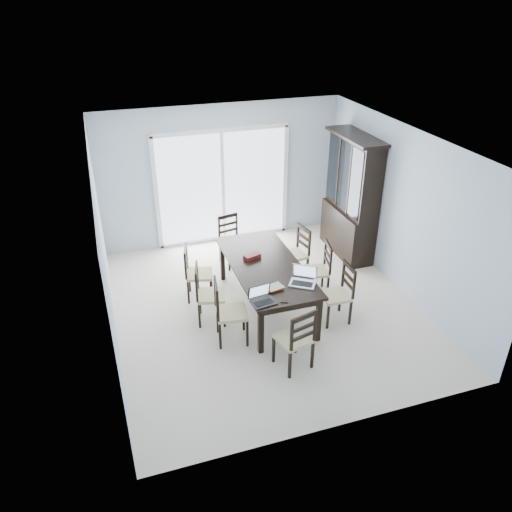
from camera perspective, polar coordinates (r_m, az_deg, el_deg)
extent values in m
plane|color=beige|center=(7.80, 1.11, -5.80)|extent=(5.00, 5.00, 0.00)
plane|color=white|center=(6.67, 1.33, 12.89)|extent=(5.00, 5.00, 0.00)
cube|color=#ADBCCE|center=(9.35, -3.90, 9.22)|extent=(4.50, 0.02, 2.60)
cube|color=#ADBCCE|center=(6.81, -16.96, 0.10)|extent=(0.02, 5.00, 2.60)
cube|color=#ADBCCE|center=(8.10, 16.47, 4.88)|extent=(0.02, 5.00, 2.60)
cube|color=gray|center=(10.76, -5.02, 4.14)|extent=(4.50, 2.00, 0.10)
cube|color=#99999E|center=(11.44, -6.35, 8.85)|extent=(4.50, 0.06, 1.10)
cube|color=black|center=(7.41, 1.17, -1.15)|extent=(1.00, 2.20, 0.04)
cube|color=black|center=(7.44, 1.16, -1.55)|extent=(0.88, 2.08, 0.10)
cube|color=black|center=(6.72, 0.54, -8.63)|extent=(0.07, 0.07, 0.69)
cube|color=black|center=(6.98, 7.14, -7.26)|extent=(0.07, 0.07, 0.69)
cube|color=black|center=(8.33, -3.85, -0.62)|extent=(0.07, 0.07, 0.69)
cube|color=black|center=(8.54, 1.60, 0.25)|extent=(0.07, 0.07, 0.69)
cube|color=black|center=(9.30, 10.36, 2.84)|extent=(0.45, 1.30, 0.85)
cube|color=black|center=(8.91, 11.15, 9.09)|extent=(0.38, 1.30, 1.30)
cube|color=black|center=(8.69, 11.40, 13.26)|extent=(0.50, 1.38, 0.05)
cube|color=black|center=(8.47, 11.31, 8.04)|extent=(0.02, 0.36, 1.18)
cube|color=black|center=(8.82, 10.02, 8.99)|extent=(0.02, 0.36, 1.18)
cube|color=black|center=(9.17, 8.82, 9.86)|extent=(0.02, 0.36, 1.18)
cube|color=silver|center=(9.42, -3.82, 7.75)|extent=(2.40, 0.02, 2.10)
cube|color=white|center=(9.07, -4.02, 14.15)|extent=(2.52, 0.05, 0.08)
cube|color=white|center=(9.41, -3.79, 7.72)|extent=(0.06, 0.05, 2.10)
cube|color=white|center=(9.82, -3.60, 2.14)|extent=(2.52, 0.05, 0.05)
cube|color=black|center=(7.17, -4.41, -7.32)|extent=(0.04, 0.04, 0.42)
cube|color=black|center=(6.87, -4.12, -9.14)|extent=(0.04, 0.04, 0.42)
cube|color=black|center=(7.20, -1.43, -7.06)|extent=(0.04, 0.04, 0.42)
cube|color=black|center=(6.90, -1.00, -8.86)|extent=(0.04, 0.04, 0.42)
cube|color=beige|center=(6.90, -2.78, -6.52)|extent=(0.47, 0.47, 0.05)
cube|color=black|center=(7.59, -6.41, -5.25)|extent=(0.04, 0.04, 0.41)
cube|color=black|center=(7.29, -6.48, -6.83)|extent=(0.04, 0.04, 0.41)
cube|color=black|center=(7.58, -3.69, -5.16)|extent=(0.04, 0.04, 0.41)
cube|color=black|center=(7.28, -3.64, -6.74)|extent=(0.04, 0.04, 0.41)
cube|color=beige|center=(7.30, -5.13, -4.52)|extent=(0.48, 0.48, 0.05)
cube|color=black|center=(8.13, -7.60, -2.82)|extent=(0.04, 0.04, 0.40)
cube|color=black|center=(7.83, -7.73, -4.17)|extent=(0.04, 0.04, 0.40)
cube|color=black|center=(8.11, -5.12, -2.74)|extent=(0.04, 0.04, 0.40)
cube|color=black|center=(7.81, -5.15, -4.10)|extent=(0.04, 0.04, 0.40)
cube|color=beige|center=(7.85, -6.49, -2.07)|extent=(0.47, 0.47, 0.05)
cube|color=black|center=(7.44, 10.71, -6.40)|extent=(0.03, 0.03, 0.40)
cube|color=black|center=(7.70, 9.56, -4.97)|extent=(0.03, 0.03, 0.40)
cube|color=black|center=(7.31, 8.22, -6.91)|extent=(0.03, 0.03, 0.40)
cube|color=black|center=(7.57, 7.14, -5.43)|extent=(0.03, 0.03, 0.40)
cube|color=beige|center=(7.38, 9.04, -4.50)|extent=(0.40, 0.40, 0.05)
cube|color=black|center=(7.96, 8.19, -3.62)|extent=(0.04, 0.04, 0.39)
cube|color=black|center=(8.25, 7.61, -2.34)|extent=(0.04, 0.04, 0.39)
cube|color=black|center=(7.89, 5.75, -3.81)|extent=(0.04, 0.04, 0.39)
cube|color=black|center=(8.17, 5.24, -2.50)|extent=(0.04, 0.04, 0.39)
cube|color=beige|center=(7.95, 6.79, -1.72)|extent=(0.45, 0.45, 0.05)
cube|color=black|center=(8.43, 5.89, -1.47)|extent=(0.04, 0.04, 0.40)
cube|color=black|center=(8.68, 4.60, -0.43)|extent=(0.04, 0.04, 0.40)
cube|color=black|center=(8.26, 3.84, -2.06)|extent=(0.04, 0.04, 0.40)
cube|color=black|center=(8.52, 2.59, -0.98)|extent=(0.04, 0.04, 0.40)
cube|color=beige|center=(8.36, 4.29, 0.10)|extent=(0.45, 0.45, 0.05)
cube|color=black|center=(6.43, 3.88, -12.36)|extent=(0.04, 0.04, 0.41)
cube|color=black|center=(6.61, 6.46, -11.19)|extent=(0.04, 0.04, 0.41)
cube|color=black|center=(6.65, 2.02, -10.65)|extent=(0.04, 0.04, 0.41)
cube|color=black|center=(6.82, 4.56, -9.58)|extent=(0.04, 0.04, 0.41)
cube|color=beige|center=(6.48, 4.30, -9.38)|extent=(0.49, 0.49, 0.05)
cube|color=black|center=(9.07, -2.15, 0.99)|extent=(0.04, 0.04, 0.39)
cube|color=black|center=(8.93, -4.11, 0.46)|extent=(0.04, 0.04, 0.39)
cube|color=black|center=(8.80, -1.08, 0.08)|extent=(0.04, 0.04, 0.39)
cube|color=black|center=(8.66, -3.08, -0.48)|extent=(0.04, 0.04, 0.39)
cube|color=beige|center=(8.76, -2.63, 1.53)|extent=(0.46, 0.46, 0.05)
cube|color=black|center=(6.54, 0.87, -5.35)|extent=(0.35, 0.26, 0.02)
cube|color=silver|center=(6.48, 0.88, -4.55)|extent=(0.28, 0.08, 0.17)
cube|color=silver|center=(6.96, 5.33, -3.17)|extent=(0.43, 0.40, 0.02)
cube|color=silver|center=(6.89, 5.37, -2.31)|extent=(0.28, 0.21, 0.19)
cube|color=maroon|center=(6.83, 2.06, -3.69)|extent=(0.22, 0.18, 0.03)
cube|color=gold|center=(6.82, 2.14, -3.54)|extent=(0.26, 0.22, 0.01)
cube|color=black|center=(6.57, 3.25, -5.24)|extent=(0.11, 0.08, 0.01)
cube|color=#490E15|center=(7.56, -0.45, -0.03)|extent=(0.28, 0.20, 0.06)
cube|color=maroon|center=(10.44, -9.34, 5.96)|extent=(1.89, 1.71, 0.87)
cube|color=gray|center=(10.27, -9.55, 8.34)|extent=(1.94, 1.77, 0.06)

